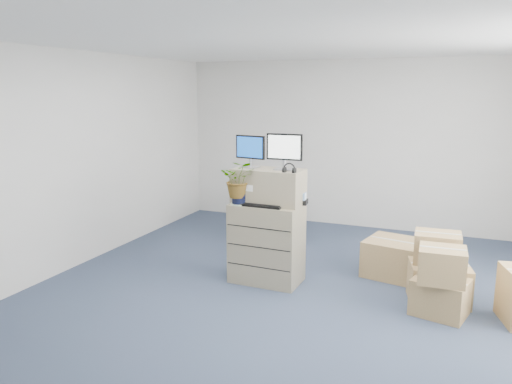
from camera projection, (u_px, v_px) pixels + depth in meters
ground at (288, 304)px, 5.44m from camera, size 7.00×7.00×0.00m
wall_back at (356, 144)px, 8.34m from camera, size 6.00×0.02×2.80m
filing_cabinet_lower at (267, 243)px, 6.01m from camera, size 0.84×0.53×0.97m
filing_cabinet_upper at (268, 186)px, 5.92m from camera, size 0.84×0.44×0.41m
monitor_left at (250, 150)px, 5.94m from camera, size 0.39×0.18×0.39m
monitor_right at (284, 150)px, 5.75m from camera, size 0.43×0.17×0.42m
headphones at (289, 169)px, 5.61m from camera, size 0.14×0.02×0.14m
keyboard at (263, 205)px, 5.80m from camera, size 0.49×0.21×0.03m
mouse at (293, 207)px, 5.71m from camera, size 0.08×0.05×0.03m
water_bottle at (275, 195)px, 5.93m from camera, size 0.06×0.06×0.22m
phone_dock at (264, 199)px, 6.00m from camera, size 0.05×0.04×0.11m
external_drive at (299, 202)px, 5.91m from camera, size 0.21×0.16×0.06m
tissue_box at (296, 196)px, 5.89m from camera, size 0.23×0.13×0.08m
potted_plant at (239, 184)px, 5.84m from camera, size 0.48×0.51×0.43m
office_chair at (272, 215)px, 7.77m from camera, size 1.02×1.02×0.77m
cardboard_boxes at (454, 277)px, 5.44m from camera, size 2.38×1.62×0.77m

